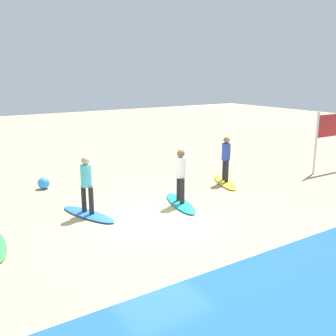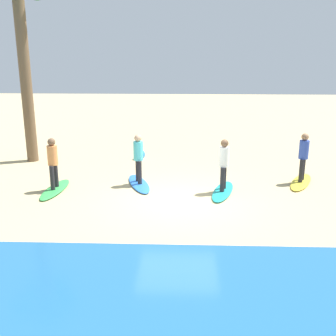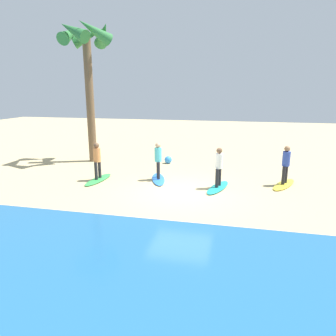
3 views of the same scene
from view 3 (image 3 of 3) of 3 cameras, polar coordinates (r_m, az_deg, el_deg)
The scene contains 11 objects.
ground_plane at distance 12.64m, azimuth 2.44°, elevation -4.41°, with size 60.00×60.00×0.00m, color tan.
surfboard_yellow at distance 14.37m, azimuth 20.39°, elevation -2.83°, with size 2.10×0.56×0.09m, color yellow.
surfer_yellow at distance 14.13m, azimuth 20.73°, elevation 1.02°, with size 0.32×0.43×1.64m.
surfboard_teal at distance 13.25m, azimuth 9.09°, elevation -3.50°, with size 2.10×0.56×0.09m, color teal.
surfer_teal at distance 12.99m, azimuth 9.26°, elevation 0.67°, with size 0.32×0.45×1.64m.
surfboard_blue at distance 14.29m, azimuth -1.78°, elevation -2.01°, with size 2.10×0.56×0.09m, color blue.
surfer_blue at distance 14.05m, azimuth -1.81°, elevation 1.87°, with size 0.32×0.44×1.64m.
surfboard_green at distance 14.56m, azimuth -12.60°, elevation -2.05°, with size 2.10×0.56×0.09m, color green.
surfer_green at distance 14.33m, azimuth -12.81°, elevation 1.76°, with size 0.32×0.46×1.64m.
palm_tree at distance 18.29m, azimuth -14.58°, elevation 20.25°, with size 2.88×3.03×7.61m.
beach_ball at distance 17.44m, azimuth 0.02°, elevation 1.51°, with size 0.41×0.41×0.41m, color #338CE5.
Camera 3 is at (-2.16, 11.79, 4.01)m, focal length 33.38 mm.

